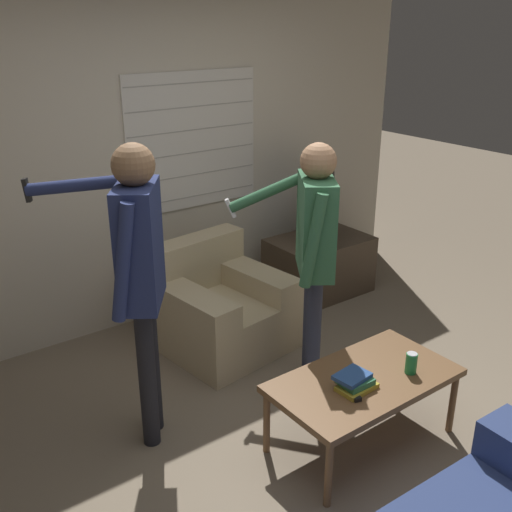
{
  "coord_description": "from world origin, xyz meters",
  "views": [
    {
      "loc": [
        -2.02,
        -2.12,
        2.34
      ],
      "look_at": [
        -0.05,
        0.55,
        1.0
      ],
      "focal_mm": 42.0,
      "sensor_mm": 36.0,
      "label": 1
    }
  ],
  "objects_px": {
    "person_left_standing": "(138,262)",
    "soda_can": "(411,363)",
    "coffee_table": "(364,383)",
    "book_stack": "(355,382)",
    "armchair_beige": "(218,307)",
    "tv": "(321,208)",
    "spare_remote": "(353,393)",
    "person_right_standing": "(314,237)"
  },
  "relations": [
    {
      "from": "person_right_standing",
      "to": "soda_can",
      "type": "distance_m",
      "value": 0.96
    },
    {
      "from": "tv",
      "to": "armchair_beige",
      "type": "bearing_deg",
      "value": -35.85
    },
    {
      "from": "coffee_table",
      "to": "soda_can",
      "type": "relative_size",
      "value": 8.56
    },
    {
      "from": "spare_remote",
      "to": "armchair_beige",
      "type": "bearing_deg",
      "value": 100.15
    },
    {
      "from": "book_stack",
      "to": "person_right_standing",
      "type": "bearing_deg",
      "value": 66.88
    },
    {
      "from": "armchair_beige",
      "to": "book_stack",
      "type": "xyz_separation_m",
      "value": [
        -0.08,
        -1.5,
        0.18
      ]
    },
    {
      "from": "tv",
      "to": "person_left_standing",
      "type": "xyz_separation_m",
      "value": [
        -2.15,
        -0.9,
        0.33
      ]
    },
    {
      "from": "coffee_table",
      "to": "spare_remote",
      "type": "height_order",
      "value": "spare_remote"
    },
    {
      "from": "coffee_table",
      "to": "soda_can",
      "type": "height_order",
      "value": "soda_can"
    },
    {
      "from": "tv",
      "to": "coffee_table",
      "type": "bearing_deg",
      "value": 8.17
    },
    {
      "from": "book_stack",
      "to": "armchair_beige",
      "type": "bearing_deg",
      "value": 86.96
    },
    {
      "from": "coffee_table",
      "to": "tv",
      "type": "xyz_separation_m",
      "value": [
        1.19,
        1.69,
        0.39
      ]
    },
    {
      "from": "armchair_beige",
      "to": "spare_remote",
      "type": "xyz_separation_m",
      "value": [
        -0.13,
        -1.54,
        0.15
      ]
    },
    {
      "from": "book_stack",
      "to": "soda_can",
      "type": "height_order",
      "value": "soda_can"
    },
    {
      "from": "tv",
      "to": "person_left_standing",
      "type": "bearing_deg",
      "value": -23.97
    },
    {
      "from": "person_left_standing",
      "to": "soda_can",
      "type": "xyz_separation_m",
      "value": [
        1.21,
        -0.91,
        -0.62
      ]
    },
    {
      "from": "book_stack",
      "to": "person_left_standing",
      "type": "bearing_deg",
      "value": 135.3
    },
    {
      "from": "armchair_beige",
      "to": "person_left_standing",
      "type": "xyz_separation_m",
      "value": [
        -0.92,
        -0.67,
        0.82
      ]
    },
    {
      "from": "person_left_standing",
      "to": "spare_remote",
      "type": "distance_m",
      "value": 1.35
    },
    {
      "from": "tv",
      "to": "spare_remote",
      "type": "height_order",
      "value": "tv"
    },
    {
      "from": "person_left_standing",
      "to": "soda_can",
      "type": "distance_m",
      "value": 1.63
    },
    {
      "from": "coffee_table",
      "to": "armchair_beige",
      "type": "bearing_deg",
      "value": 91.73
    },
    {
      "from": "coffee_table",
      "to": "book_stack",
      "type": "relative_size",
      "value": 4.78
    },
    {
      "from": "armchair_beige",
      "to": "book_stack",
      "type": "height_order",
      "value": "armchair_beige"
    },
    {
      "from": "armchair_beige",
      "to": "coffee_table",
      "type": "height_order",
      "value": "armchair_beige"
    },
    {
      "from": "person_left_standing",
      "to": "book_stack",
      "type": "bearing_deg",
      "value": -99.49
    },
    {
      "from": "coffee_table",
      "to": "book_stack",
      "type": "xyz_separation_m",
      "value": [
        -0.12,
        -0.04,
        0.08
      ]
    },
    {
      "from": "person_left_standing",
      "to": "spare_remote",
      "type": "relative_size",
      "value": 12.92
    },
    {
      "from": "armchair_beige",
      "to": "person_right_standing",
      "type": "distance_m",
      "value": 1.11
    },
    {
      "from": "person_left_standing",
      "to": "person_right_standing",
      "type": "bearing_deg",
      "value": -60.81
    },
    {
      "from": "armchair_beige",
      "to": "person_right_standing",
      "type": "bearing_deg",
      "value": 98.7
    },
    {
      "from": "armchair_beige",
      "to": "coffee_table",
      "type": "distance_m",
      "value": 1.46
    },
    {
      "from": "armchair_beige",
      "to": "person_left_standing",
      "type": "bearing_deg",
      "value": 28.83
    },
    {
      "from": "armchair_beige",
      "to": "spare_remote",
      "type": "distance_m",
      "value": 1.55
    },
    {
      "from": "tv",
      "to": "person_right_standing",
      "type": "height_order",
      "value": "person_right_standing"
    },
    {
      "from": "coffee_table",
      "to": "book_stack",
      "type": "bearing_deg",
      "value": -161.03
    },
    {
      "from": "book_stack",
      "to": "soda_can",
      "type": "distance_m",
      "value": 0.38
    },
    {
      "from": "armchair_beige",
      "to": "spare_remote",
      "type": "bearing_deg",
      "value": 77.85
    },
    {
      "from": "armchair_beige",
      "to": "coffee_table",
      "type": "bearing_deg",
      "value": 84.58
    },
    {
      "from": "book_stack",
      "to": "soda_can",
      "type": "bearing_deg",
      "value": -12.26
    },
    {
      "from": "person_right_standing",
      "to": "soda_can",
      "type": "height_order",
      "value": "person_right_standing"
    },
    {
      "from": "book_stack",
      "to": "soda_can",
      "type": "xyz_separation_m",
      "value": [
        0.37,
        -0.08,
        0.02
      ]
    }
  ]
}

